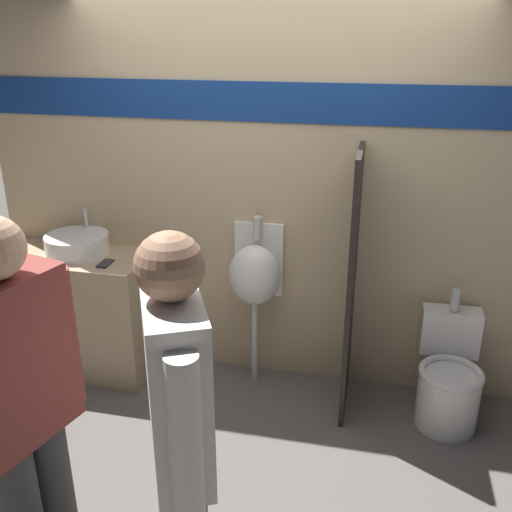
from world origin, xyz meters
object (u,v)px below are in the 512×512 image
(sink_basin, at_px, (77,244))
(toilet, at_px, (448,380))
(person_in_vest, at_px, (180,437))
(person_with_lanyard, at_px, (22,411))
(cell_phone, at_px, (105,263))
(urinal_near_counter, at_px, (255,275))

(sink_basin, relative_size, toilet, 0.53)
(toilet, bearing_deg, person_in_vest, -124.85)
(person_with_lanyard, bearing_deg, person_in_vest, -75.75)
(cell_phone, xyz_separation_m, toilet, (2.24, 0.05, -0.61))
(sink_basin, relative_size, cell_phone, 3.07)
(cell_phone, bearing_deg, urinal_near_counter, 13.12)
(sink_basin, bearing_deg, person_in_vest, -51.97)
(person_in_vest, bearing_deg, urinal_near_counter, -21.62)
(urinal_near_counter, bearing_deg, toilet, -7.75)
(sink_basin, height_order, cell_phone, sink_basin)
(sink_basin, xyz_separation_m, person_in_vest, (1.37, -1.75, 0.01))
(cell_phone, height_order, person_with_lanyard, person_with_lanyard)
(person_in_vest, bearing_deg, toilet, -60.60)
(sink_basin, bearing_deg, cell_phone, -28.50)
(cell_phone, height_order, person_in_vest, person_in_vest)
(cell_phone, distance_m, person_with_lanyard, 1.65)
(sink_basin, xyz_separation_m, cell_phone, (0.28, -0.15, -0.06))
(sink_basin, relative_size, urinal_near_counter, 0.36)
(cell_phone, height_order, urinal_near_counter, urinal_near_counter)
(cell_phone, height_order, toilet, cell_phone)
(person_in_vest, xyz_separation_m, person_with_lanyard, (-0.64, 0.01, 0.00))
(toilet, distance_m, person_with_lanyard, 2.52)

